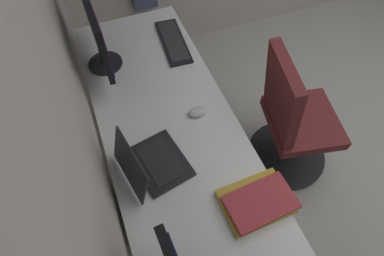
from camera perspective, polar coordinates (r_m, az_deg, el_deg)
wall_back at (r=0.86m, az=-22.73°, el=-11.77°), size 4.43×0.10×2.60m
desk at (r=1.55m, az=-1.73°, el=-6.35°), size 2.30×0.69×0.73m
drawer_pedestal at (r=1.80m, az=-0.89°, el=-14.61°), size 0.40×0.51×0.69m
monitor_primary at (r=1.79m, az=-17.57°, el=17.17°), size 0.57×0.20×0.44m
laptop_leftmost at (r=1.43m, az=-8.05°, el=-6.51°), size 0.34×0.34×0.22m
keyboard_main at (r=2.01m, az=-3.51°, el=15.74°), size 0.43×0.17×0.02m
mouse_spare at (r=1.62m, az=1.10°, el=3.03°), size 0.06×0.10×0.03m
book_stack_near at (r=1.40m, az=12.12°, el=-13.23°), size 0.23×0.31×0.05m
office_chair at (r=2.03m, az=17.97°, el=0.79°), size 0.56×0.59×0.97m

